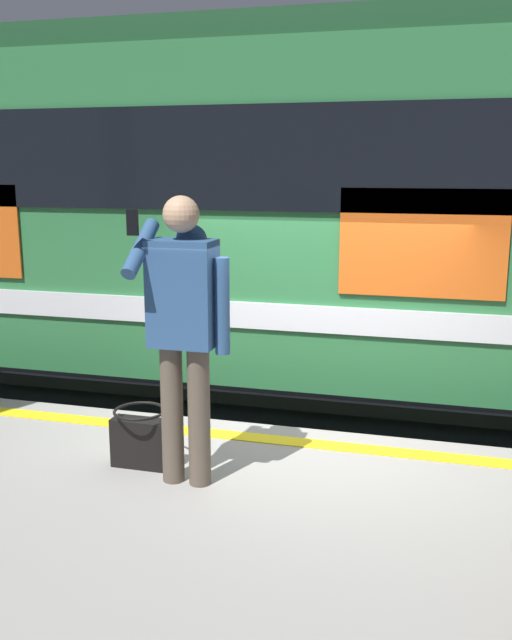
{
  "coord_description": "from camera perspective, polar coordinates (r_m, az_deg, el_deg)",
  "views": [
    {
      "loc": [
        -1.07,
        5.07,
        2.98
      ],
      "look_at": [
        0.23,
        0.3,
        1.89
      ],
      "focal_mm": 39.77,
      "sensor_mm": 36.0,
      "label": 1
    }
  ],
  "objects": [
    {
      "name": "ground_plane",
      "position": [
        5.97,
        3.07,
        -17.49
      ],
      "size": [
        25.19,
        25.19,
        0.0
      ],
      "primitive_type": "plane",
      "color": "#3D3D3F"
    },
    {
      "name": "train_carriage",
      "position": [
        7.86,
        -3.0,
        9.6
      ],
      "size": [
        12.82,
        2.9,
        4.11
      ],
      "color": "#2D723F",
      "rests_on": "ground"
    },
    {
      "name": "track_rail_near",
      "position": [
        7.42,
        5.89,
        -10.63
      ],
      "size": [
        18.26,
        0.08,
        0.16
      ],
      "primitive_type": "cube",
      "color": "slate",
      "rests_on": "ground"
    },
    {
      "name": "safety_line",
      "position": [
        5.27,
        2.49,
        -9.7
      ],
      "size": [
        13.76,
        0.16,
        0.01
      ],
      "primitive_type": "cube",
      "color": "yellow",
      "rests_on": "platform"
    },
    {
      "name": "passenger",
      "position": [
        4.34,
        -5.8,
        0.17
      ],
      "size": [
        0.57,
        0.55,
        1.81
      ],
      "color": "brown",
      "rests_on": "platform"
    },
    {
      "name": "track_rail_far",
      "position": [
        8.74,
        7.46,
        -7.04
      ],
      "size": [
        18.26,
        0.08,
        0.16
      ],
      "primitive_type": "cube",
      "color": "slate",
      "rests_on": "ground"
    },
    {
      "name": "handbag",
      "position": [
        4.86,
        -9.26,
        -9.44
      ],
      "size": [
        0.39,
        0.35,
        0.4
      ],
      "color": "black",
      "rests_on": "platform"
    }
  ]
}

